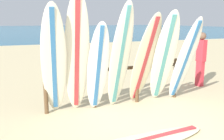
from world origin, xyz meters
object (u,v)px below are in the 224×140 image
at_px(surfboard_leaning_far_left, 54,62).
at_px(small_boat_offshore, 65,35).
at_px(surfboard_leaning_center_left, 98,68).
at_px(beachgoer_standing, 201,57).
at_px(surfboard_rack, 117,78).
at_px(surfboard_leaning_left, 77,55).
at_px(surfboard_leaning_center_right, 145,61).
at_px(surfboard_leaning_right, 164,59).
at_px(surfboard_leaning_center, 120,57).
at_px(surfboard_leaning_far_right, 185,61).

height_order(surfboard_leaning_far_left, small_boat_offshore, surfboard_leaning_far_left).
xyz_separation_m(surfboard_leaning_center_left, small_boat_offshore, (3.78, 24.75, -0.73)).
bearing_deg(beachgoer_standing, surfboard_rack, -167.07).
bearing_deg(surfboard_rack, surfboard_leaning_left, -163.28).
distance_m(surfboard_leaning_far_left, surfboard_leaning_center_right, 2.02).
distance_m(surfboard_leaning_center_right, surfboard_leaning_right, 0.46).
distance_m(surfboard_leaning_far_left, surfboard_leaning_center, 1.41).
xyz_separation_m(surfboard_leaning_left, small_boat_offshore, (4.23, 24.75, -1.01)).
bearing_deg(beachgoer_standing, surfboard_leaning_center_left, -164.45).
height_order(surfboard_leaning_center, surfboard_leaning_right, surfboard_leaning_center).
distance_m(surfboard_leaning_far_left, beachgoer_standing, 4.59).
distance_m(surfboard_leaning_left, surfboard_leaning_center_right, 1.57).
relative_size(surfboard_leaning_far_left, surfboard_leaning_right, 1.05).
bearing_deg(surfboard_rack, surfboard_leaning_right, -21.87).
bearing_deg(surfboard_leaning_center_right, surfboard_rack, 150.45).
height_order(surfboard_leaning_center_left, surfboard_leaning_center, surfboard_leaning_center).
height_order(surfboard_rack, beachgoer_standing, beachgoer_standing).
bearing_deg(surfboard_leaning_far_left, surfboard_leaning_center_left, -0.29).
relative_size(surfboard_leaning_left, beachgoer_standing, 1.56).
relative_size(surfboard_leaning_center_left, surfboard_leaning_center_right, 0.91).
bearing_deg(surfboard_leaning_far_right, surfboard_leaning_center_left, 175.92).
distance_m(surfboard_leaning_left, surfboard_leaning_center, 0.95).
bearing_deg(surfboard_leaning_left, surfboard_rack, 16.72).
xyz_separation_m(surfboard_leaning_center_right, small_boat_offshore, (2.68, 24.77, -0.82)).
distance_m(surfboard_leaning_far_right, small_boat_offshore, 24.97).
height_order(surfboard_leaning_center_right, surfboard_leaning_right, surfboard_leaning_right).
bearing_deg(surfboard_leaning_far_left, beachgoer_standing, 12.43).
relative_size(surfboard_leaning_far_left, surfboard_leaning_center_right, 1.07).
bearing_deg(surfboard_leaning_left, surfboard_leaning_center_right, -0.58).
bearing_deg(surfboard_leaning_far_left, surfboard_leaning_center, -2.01).
relative_size(surfboard_leaning_center, surfboard_leaning_far_right, 1.15).
bearing_deg(surfboard_leaning_center_right, surfboard_leaning_right, -11.14).
distance_m(surfboard_leaning_right, beachgoer_standing, 2.29).
distance_m(surfboard_rack, surfboard_leaning_far_right, 1.66).
relative_size(surfboard_leaning_center_right, surfboard_leaning_far_right, 1.04).
relative_size(surfboard_rack, surfboard_leaning_center_left, 1.70).
distance_m(surfboard_leaning_right, small_boat_offshore, 24.97).
bearing_deg(surfboard_leaning_far_right, beachgoer_standing, 38.05).
relative_size(surfboard_leaning_far_left, small_boat_offshore, 0.78).
relative_size(surfboard_leaning_left, surfboard_leaning_far_right, 1.22).
distance_m(surfboard_leaning_center, surfboard_leaning_center_right, 0.62).
relative_size(surfboard_leaning_far_left, beachgoer_standing, 1.42).
bearing_deg(surfboard_leaning_center_right, surfboard_leaning_center_left, 179.13).
xyz_separation_m(surfboard_leaning_center, surfboard_leaning_far_right, (1.61, -0.11, -0.15)).
relative_size(surfboard_leaning_left, surfboard_leaning_center, 1.07).
bearing_deg(surfboard_leaning_far_right, surfboard_leaning_left, 176.66).
xyz_separation_m(surfboard_leaning_center_right, beachgoer_standing, (2.45, 1.01, -0.18)).
xyz_separation_m(surfboard_leaning_right, beachgoer_standing, (2.00, 1.10, -0.21)).
bearing_deg(beachgoer_standing, surfboard_leaning_far_left, -167.57).
distance_m(surfboard_leaning_far_left, surfboard_leaning_right, 2.47).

